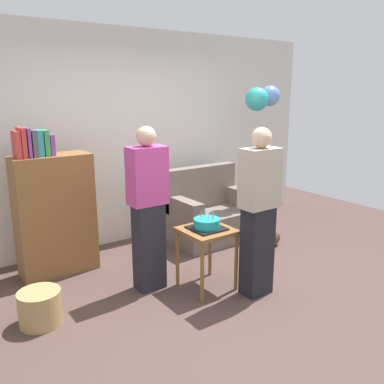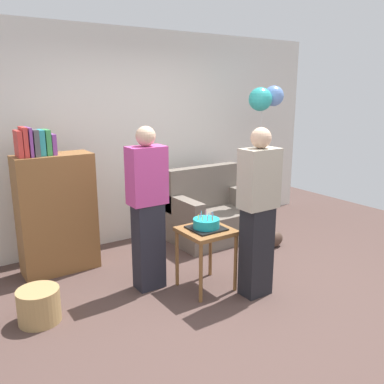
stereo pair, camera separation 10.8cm
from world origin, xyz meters
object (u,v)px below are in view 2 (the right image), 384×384
at_px(couch, 212,215).
at_px(person_blowing_candles, 148,208).
at_px(handbag, 274,240).
at_px(bookshelf, 56,211).
at_px(side_table, 206,238).
at_px(person_holding_cake, 258,213).
at_px(wicker_basket, 39,305).
at_px(birthday_cake, 206,224).
at_px(balloon_bunch, 266,98).

bearing_deg(couch, person_blowing_candles, -150.71).
xyz_separation_m(couch, handbag, (0.48, -0.68, -0.24)).
relative_size(person_blowing_candles, handbag, 5.82).
height_order(bookshelf, side_table, bookshelf).
xyz_separation_m(couch, person_holding_cake, (-0.55, -1.46, 0.49)).
height_order(couch, person_holding_cake, person_holding_cake).
xyz_separation_m(person_holding_cake, wicker_basket, (-1.89, 0.67, -0.68)).
bearing_deg(bookshelf, birthday_cake, -48.51).
xyz_separation_m(person_blowing_candles, person_holding_cake, (0.79, -0.71, 0.00)).
bearing_deg(person_holding_cake, wicker_basket, -12.09).
bearing_deg(handbag, bookshelf, 161.22).
relative_size(couch, balloon_bunch, 0.55).
bearing_deg(couch, wicker_basket, -161.97).
xyz_separation_m(bookshelf, handbag, (2.47, -0.84, -0.59)).
distance_m(side_table, birthday_cake, 0.15).
bearing_deg(wicker_basket, person_holding_cake, -19.43).
bearing_deg(person_blowing_candles, couch, 46.11).
bearing_deg(handbag, balloon_bunch, 61.90).
height_order(person_blowing_candles, balloon_bunch, balloon_bunch).
bearing_deg(person_blowing_candles, handbag, 19.05).
distance_m(side_table, handbag, 1.49).
relative_size(person_blowing_candles, balloon_bunch, 0.81).
height_order(side_table, wicker_basket, side_table).
height_order(wicker_basket, balloon_bunch, balloon_bunch).
height_order(bookshelf, birthday_cake, bookshelf).
height_order(birthday_cake, person_blowing_candles, person_blowing_candles).
xyz_separation_m(person_blowing_candles, handbag, (1.83, 0.07, -0.73)).
distance_m(bookshelf, person_holding_cake, 2.16).
bearing_deg(person_holding_cake, bookshelf, -41.12).
xyz_separation_m(bookshelf, side_table, (1.10, -1.25, -0.16)).
height_order(person_blowing_candles, wicker_basket, person_blowing_candles).
bearing_deg(wicker_basket, bookshelf, 64.23).
height_order(birthday_cake, handbag, birthday_cake).
distance_m(person_holding_cake, wicker_basket, 2.12).
distance_m(person_holding_cake, handbag, 1.49).
bearing_deg(birthday_cake, wicker_basket, 169.26).
distance_m(bookshelf, balloon_bunch, 3.02).
height_order(bookshelf, handbag, bookshelf).
bearing_deg(side_table, bookshelf, 131.49).
height_order(side_table, balloon_bunch, balloon_bunch).
bearing_deg(person_blowing_candles, bookshelf, 141.83).
relative_size(couch, handbag, 3.93).
relative_size(bookshelf, wicker_basket, 4.44).
xyz_separation_m(birthday_cake, handbag, (1.36, 0.41, -0.58)).
height_order(person_holding_cake, handbag, person_holding_cake).
bearing_deg(bookshelf, side_table, -48.51).
height_order(side_table, person_blowing_candles, person_blowing_candles).
distance_m(person_blowing_candles, wicker_basket, 1.29).
height_order(bookshelf, person_holding_cake, person_holding_cake).
height_order(bookshelf, person_blowing_candles, person_blowing_candles).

